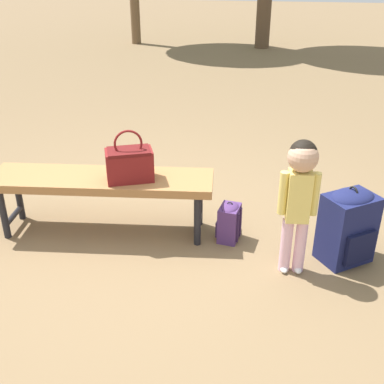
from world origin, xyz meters
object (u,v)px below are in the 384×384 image
at_px(child_standing, 300,188).
at_px(backpack_small, 229,221).
at_px(handbag, 129,163).
at_px(park_bench, 102,183).
at_px(backpack_large, 348,224).

relative_size(child_standing, backpack_small, 2.95).
bearing_deg(handbag, park_bench, 175.52).
bearing_deg(handbag, backpack_small, 4.74).
height_order(park_bench, handbag, handbag).
bearing_deg(backpack_large, backpack_small, 171.93).
height_order(child_standing, backpack_large, child_standing).
bearing_deg(backpack_small, park_bench, -177.50).
distance_m(handbag, backpack_large, 1.53).
height_order(park_bench, child_standing, child_standing).
bearing_deg(child_standing, backpack_small, 145.79).
distance_m(handbag, backpack_small, 0.82).
xyz_separation_m(handbag, backpack_large, (1.50, -0.05, -0.30)).
height_order(backpack_large, backpack_small, backpack_large).
xyz_separation_m(child_standing, backpack_small, (-0.44, 0.30, -0.45)).
bearing_deg(backpack_large, child_standing, -151.80).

